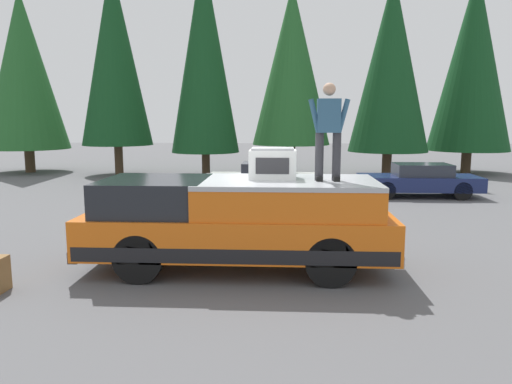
# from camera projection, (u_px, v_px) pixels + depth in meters

# --- Properties ---
(ground_plane) EXTENTS (90.00, 90.00, 0.00)m
(ground_plane) POSITION_uv_depth(u_px,v_px,m) (242.00, 262.00, 9.34)
(ground_plane) COLOR #565659
(pickup_truck) EXTENTS (2.01, 5.54, 1.65)m
(pickup_truck) POSITION_uv_depth(u_px,v_px,m) (238.00, 222.00, 8.82)
(pickup_truck) COLOR orange
(pickup_truck) RESTS_ON ground
(compressor_unit) EXTENTS (0.65, 0.84, 0.56)m
(compressor_unit) POSITION_uv_depth(u_px,v_px,m) (273.00, 163.00, 8.82)
(compressor_unit) COLOR silver
(compressor_unit) RESTS_ON pickup_truck
(person_on_truck_bed) EXTENTS (0.29, 0.72, 1.69)m
(person_on_truck_bed) POSITION_uv_depth(u_px,v_px,m) (329.00, 129.00, 8.43)
(person_on_truck_bed) COLOR #333338
(person_on_truck_bed) RESTS_ON pickup_truck
(parked_car_navy) EXTENTS (1.64, 4.10, 1.16)m
(parked_car_navy) POSITION_uv_depth(u_px,v_px,m) (419.00, 180.00, 17.09)
(parked_car_navy) COLOR navy
(parked_car_navy) RESTS_ON ground
(parked_car_white) EXTENTS (1.64, 4.10, 1.16)m
(parked_car_white) POSITION_uv_depth(u_px,v_px,m) (267.00, 179.00, 17.51)
(parked_car_white) COLOR white
(parked_car_white) RESTS_ON ground
(conifer_far_left) EXTENTS (3.97, 3.97, 9.88)m
(conifer_far_left) POSITION_uv_depth(u_px,v_px,m) (473.00, 61.00, 23.75)
(conifer_far_left) COLOR #4C3826
(conifer_far_left) RESTS_ON ground
(conifer_left) EXTENTS (3.73, 3.73, 9.33)m
(conifer_left) POSITION_uv_depth(u_px,v_px,m) (391.00, 64.00, 22.56)
(conifer_left) COLOR #4C3826
(conifer_left) RESTS_ON ground
(conifer_center_left) EXTENTS (3.69, 3.69, 8.94)m
(conifer_center_left) POSITION_uv_depth(u_px,v_px,m) (292.00, 65.00, 22.82)
(conifer_center_left) COLOR #4C3826
(conifer_center_left) RESTS_ON ground
(conifer_center_right) EXTENTS (3.22, 3.22, 10.39)m
(conifer_center_right) POSITION_uv_depth(u_px,v_px,m) (204.00, 53.00, 22.60)
(conifer_center_right) COLOR #4C3826
(conifer_center_right) RESTS_ON ground
(conifer_right) EXTENTS (3.36, 3.36, 10.03)m
(conifer_right) POSITION_uv_depth(u_px,v_px,m) (114.00, 55.00, 23.04)
(conifer_right) COLOR #4C3826
(conifer_right) RESTS_ON ground
(conifer_far_right) EXTENTS (4.07, 4.07, 9.06)m
(conifer_far_right) POSITION_uv_depth(u_px,v_px,m) (24.00, 70.00, 24.15)
(conifer_far_right) COLOR #4C3826
(conifer_far_right) RESTS_ON ground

